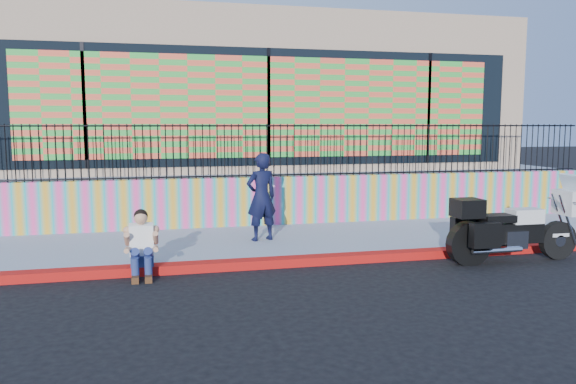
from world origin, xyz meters
name	(u,v)px	position (x,y,z in m)	size (l,w,h in m)	color
ground	(315,264)	(0.00, 0.00, 0.00)	(90.00, 90.00, 0.00)	black
red_curb	(315,260)	(0.00, 0.00, 0.07)	(16.00, 0.30, 0.15)	#A80E0C
sidewalk	(293,241)	(0.00, 1.65, 0.07)	(16.00, 3.00, 0.15)	gray
mural_wall	(276,201)	(0.00, 3.25, 0.70)	(16.00, 0.20, 1.10)	#F94192
metal_fence	(276,151)	(0.00, 3.25, 1.85)	(15.80, 0.04, 1.20)	black
elevated_platform	(243,182)	(0.00, 8.35, 0.62)	(16.00, 10.00, 1.25)	gray
storefront_building	(243,98)	(0.00, 8.13, 3.25)	(14.00, 8.06, 4.00)	tan
police_motorcycle	(512,226)	(3.45, -0.63, 0.65)	(2.50, 0.82, 1.55)	black
police_officer	(261,197)	(-0.67, 1.55, 1.02)	(0.63, 0.42, 1.73)	black
seated_man	(142,250)	(-2.94, -0.19, 0.45)	(0.54, 0.71, 1.06)	navy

